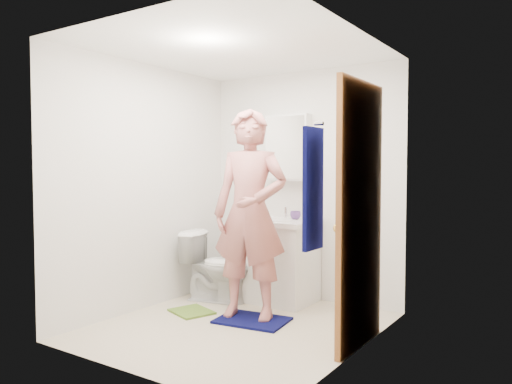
% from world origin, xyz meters
% --- Properties ---
extents(floor, '(2.20, 2.40, 0.02)m').
position_xyz_m(floor, '(0.00, 0.00, -0.01)').
color(floor, beige).
rests_on(floor, ground).
extents(ceiling, '(2.20, 2.40, 0.02)m').
position_xyz_m(ceiling, '(0.00, 0.00, 2.41)').
color(ceiling, white).
rests_on(ceiling, ground).
extents(wall_back, '(2.20, 0.02, 2.40)m').
position_xyz_m(wall_back, '(0.00, 1.21, 1.20)').
color(wall_back, silver).
rests_on(wall_back, ground).
extents(wall_front, '(2.20, 0.02, 2.40)m').
position_xyz_m(wall_front, '(0.00, -1.21, 1.20)').
color(wall_front, silver).
rests_on(wall_front, ground).
extents(wall_left, '(0.02, 2.40, 2.40)m').
position_xyz_m(wall_left, '(-1.11, 0.00, 1.20)').
color(wall_left, silver).
rests_on(wall_left, ground).
extents(wall_right, '(0.02, 2.40, 2.40)m').
position_xyz_m(wall_right, '(1.11, 0.00, 1.20)').
color(wall_right, silver).
rests_on(wall_right, ground).
extents(vanity_cabinet, '(0.75, 0.55, 0.80)m').
position_xyz_m(vanity_cabinet, '(-0.15, 0.91, 0.40)').
color(vanity_cabinet, white).
rests_on(vanity_cabinet, floor).
extents(countertop, '(0.79, 0.59, 0.05)m').
position_xyz_m(countertop, '(-0.15, 0.91, 0.83)').
color(countertop, white).
rests_on(countertop, vanity_cabinet).
extents(sink_basin, '(0.40, 0.40, 0.03)m').
position_xyz_m(sink_basin, '(-0.15, 0.91, 0.84)').
color(sink_basin, white).
rests_on(sink_basin, countertop).
extents(faucet, '(0.03, 0.03, 0.12)m').
position_xyz_m(faucet, '(-0.15, 1.09, 0.91)').
color(faucet, silver).
rests_on(faucet, countertop).
extents(medicine_cabinet, '(0.50, 0.12, 0.70)m').
position_xyz_m(medicine_cabinet, '(-0.15, 1.14, 1.60)').
color(medicine_cabinet, white).
rests_on(medicine_cabinet, wall_back).
extents(mirror_panel, '(0.46, 0.01, 0.66)m').
position_xyz_m(mirror_panel, '(-0.15, 1.08, 1.60)').
color(mirror_panel, white).
rests_on(mirror_panel, wall_back).
extents(door, '(0.05, 0.80, 2.05)m').
position_xyz_m(door, '(1.07, 0.15, 1.02)').
color(door, '#9E5D2B').
rests_on(door, ground).
extents(door_knob, '(0.07, 0.07, 0.07)m').
position_xyz_m(door_knob, '(1.03, -0.17, 0.95)').
color(door_knob, gold).
rests_on(door_knob, door).
extents(towel, '(0.03, 0.24, 0.80)m').
position_xyz_m(towel, '(1.03, -0.57, 1.25)').
color(towel, '#06083E').
rests_on(towel, wall_right).
extents(towel_hook, '(0.06, 0.02, 0.02)m').
position_xyz_m(towel_hook, '(1.07, -0.57, 1.67)').
color(towel_hook, silver).
rests_on(towel_hook, wall_right).
extents(toilet, '(0.78, 0.56, 0.73)m').
position_xyz_m(toilet, '(-0.67, 0.58, 0.36)').
color(toilet, white).
rests_on(toilet, floor).
extents(bath_mat, '(0.68, 0.52, 0.02)m').
position_xyz_m(bath_mat, '(0.03, 0.19, 0.01)').
color(bath_mat, '#06083E').
rests_on(bath_mat, floor).
extents(green_rug, '(0.47, 0.44, 0.02)m').
position_xyz_m(green_rug, '(-0.61, 0.10, 0.01)').
color(green_rug, olive).
rests_on(green_rug, floor).
extents(soap_dispenser, '(0.10, 0.10, 0.17)m').
position_xyz_m(soap_dispenser, '(-0.31, 0.86, 0.93)').
color(soap_dispenser, '#D36282').
rests_on(soap_dispenser, countertop).
extents(toothbrush_cup, '(0.13, 0.13, 0.09)m').
position_xyz_m(toothbrush_cup, '(0.00, 1.04, 0.89)').
color(toothbrush_cup, '#5D3B83').
rests_on(toothbrush_cup, countertop).
extents(man, '(0.79, 0.62, 1.90)m').
position_xyz_m(man, '(-0.03, 0.25, 0.97)').
color(man, '#B76C67').
rests_on(man, bath_mat).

